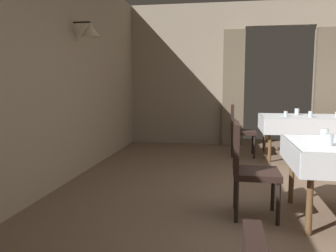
{
  "coord_description": "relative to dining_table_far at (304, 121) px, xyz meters",
  "views": [
    {
      "loc": [
        -1.07,
        -3.33,
        1.3
      ],
      "look_at": [
        -1.73,
        0.62,
        0.82
      ],
      "focal_mm": 36.73,
      "sensor_mm": 36.0,
      "label": 1
    }
  ],
  "objects": [
    {
      "name": "glass_far_b",
      "position": [
        0.04,
        -0.22,
        0.14
      ],
      "size": [
        0.07,
        0.07,
        0.11
      ],
      "primitive_type": "cylinder",
      "color": "silver",
      "rests_on": "dining_table_far"
    },
    {
      "name": "dining_table_far",
      "position": [
        0.0,
        0.0,
        0.0
      ],
      "size": [
        1.48,
        1.08,
        0.75
      ],
      "color": "brown",
      "rests_on": "ground"
    },
    {
      "name": "glass_far_d",
      "position": [
        -0.34,
        -0.1,
        0.13
      ],
      "size": [
        0.06,
        0.06,
        0.09
      ],
      "primitive_type": "cylinder",
      "color": "silver",
      "rests_on": "dining_table_far"
    },
    {
      "name": "glass_mid_c",
      "position": [
        -0.44,
        -3.05,
        0.14
      ],
      "size": [
        0.08,
        0.08,
        0.11
      ],
      "primitive_type": "cylinder",
      "color": "silver",
      "rests_on": "dining_table_mid"
    },
    {
      "name": "wall_left",
      "position": [
        -3.49,
        -2.98,
        0.84
      ],
      "size": [
        0.49,
        8.4,
        3.0
      ],
      "color": "gray",
      "rests_on": "ground"
    },
    {
      "name": "chair_mid_left",
      "position": [
        -1.14,
        -2.93,
        -0.15
      ],
      "size": [
        0.45,
        0.44,
        0.93
      ],
      "color": "black",
      "rests_on": "ground"
    },
    {
      "name": "wall_back",
      "position": [
        -0.3,
        1.2,
        0.85
      ],
      "size": [
        6.4,
        0.27,
        3.0
      ],
      "color": "gray",
      "rests_on": "ground"
    },
    {
      "name": "glass_far_c",
      "position": [
        -0.08,
        0.24,
        0.14
      ],
      "size": [
        0.08,
        0.08,
        0.12
      ],
      "primitive_type": "cylinder",
      "color": "silver",
      "rests_on": "dining_table_far"
    },
    {
      "name": "glass_mid_b",
      "position": [
        -0.35,
        -2.57,
        0.13
      ],
      "size": [
        0.08,
        0.08,
        0.09
      ],
      "primitive_type": "cylinder",
      "color": "silver",
      "rests_on": "dining_table_mid"
    },
    {
      "name": "chair_far_left",
      "position": [
        -1.13,
        0.01,
        -0.15
      ],
      "size": [
        0.44,
        0.44,
        0.93
      ],
      "color": "black",
      "rests_on": "ground"
    }
  ]
}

